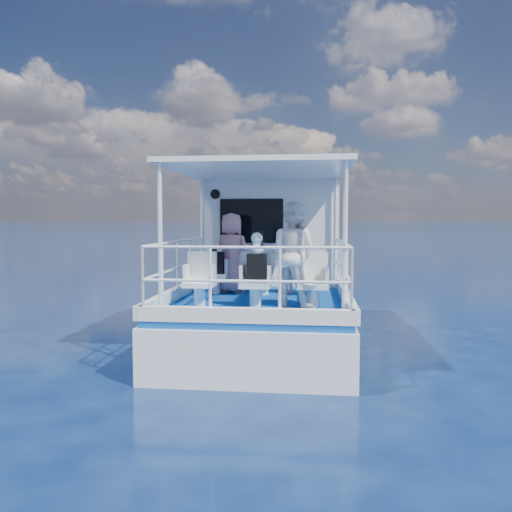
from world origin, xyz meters
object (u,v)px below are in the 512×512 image
Objects in this scene: passenger_stbd_aft at (293,254)px; backpack_center at (257,268)px; panda at (257,243)px; passenger_port_fwd at (232,253)px.

passenger_stbd_aft reaches higher than backpack_center.
backpack_center is 0.40m from panda.
passenger_port_fwd is 1.64m from panda.
passenger_port_fwd is 0.91× the size of passenger_stbd_aft.
passenger_stbd_aft is (1.20, -1.39, 0.08)m from passenger_port_fwd.
panda is (-0.55, -0.10, 0.18)m from passenger_stbd_aft.
passenger_port_fwd is at bearing -25.54° from passenger_stbd_aft.
passenger_stbd_aft is at bearing 8.52° from backpack_center.
backpack_center is (-0.56, -0.08, -0.22)m from passenger_stbd_aft.
passenger_stbd_aft is 0.59m from panda.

